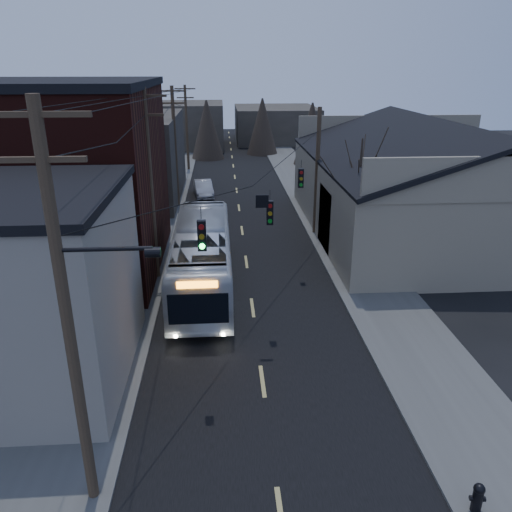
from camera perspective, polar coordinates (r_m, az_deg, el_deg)
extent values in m
cube|color=black|center=(39.18, -1.86, 4.75)|extent=(9.00, 110.00, 0.02)
cube|color=#474744|center=(39.49, -11.35, 4.55)|extent=(4.00, 110.00, 0.12)
cube|color=#474744|center=(39.92, 7.54, 4.96)|extent=(4.00, 110.00, 0.12)
cube|color=gray|center=(19.77, -26.52, -3.68)|extent=(8.00, 8.00, 7.00)
cube|color=black|center=(29.54, -21.15, 7.90)|extent=(10.00, 12.00, 10.00)
cube|color=#332E29|center=(44.98, -14.62, 10.79)|extent=(9.00, 14.00, 7.00)
cube|color=gray|center=(36.59, 19.35, 6.42)|extent=(16.00, 20.00, 5.00)
cube|color=black|center=(34.50, 13.85, 12.62)|extent=(8.16, 20.60, 2.86)
cube|color=black|center=(37.67, 25.79, 11.85)|extent=(8.16, 20.60, 2.86)
cube|color=#332E29|center=(73.17, -7.83, 14.61)|extent=(10.00, 12.00, 6.00)
cube|color=#332E29|center=(78.49, 2.25, 14.85)|extent=(12.00, 14.00, 5.00)
cone|color=black|center=(29.61, 11.57, 6.12)|extent=(0.40, 0.40, 7.20)
cylinder|color=#382B1E|center=(12.61, -20.65, -7.72)|extent=(0.28, 0.28, 10.50)
cube|color=#382B1E|center=(11.24, -23.89, 14.59)|extent=(2.20, 0.12, 0.12)
cylinder|color=#382B1E|center=(26.54, -11.92, 7.50)|extent=(0.28, 0.28, 10.00)
cube|color=#382B1E|center=(25.88, -12.71, 17.43)|extent=(2.20, 0.12, 0.12)
cylinder|color=#382B1E|center=(41.23, -9.22, 12.07)|extent=(0.28, 0.28, 9.50)
cube|color=#382B1E|center=(40.79, -9.59, 18.11)|extent=(2.20, 0.12, 0.12)
cylinder|color=#382B1E|center=(56.08, -7.91, 14.22)|extent=(0.28, 0.28, 9.00)
cube|color=#382B1E|center=(55.75, -8.13, 18.40)|extent=(2.20, 0.12, 0.12)
cylinder|color=#382B1E|center=(33.87, 6.99, 9.39)|extent=(0.28, 0.28, 8.50)
cube|color=black|center=(15.93, -6.21, 2.34)|extent=(0.28, 0.20, 1.00)
cube|color=black|center=(20.48, 1.59, 4.96)|extent=(0.28, 0.20, 1.00)
cube|color=black|center=(26.50, 5.15, 8.85)|extent=(0.28, 0.20, 1.00)
imported|color=silver|center=(25.99, -6.17, -0.09)|extent=(2.93, 12.20, 3.39)
imported|color=#A5A7AD|center=(44.90, -6.03, 7.68)|extent=(2.00, 4.42, 1.41)
cylinder|color=black|center=(15.51, 23.94, -24.14)|extent=(0.28, 0.28, 0.69)
sphere|color=black|center=(15.25, 24.17, -23.13)|extent=(0.30, 0.30, 0.30)
cylinder|color=black|center=(15.47, 23.98, -23.99)|extent=(0.42, 0.20, 0.14)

